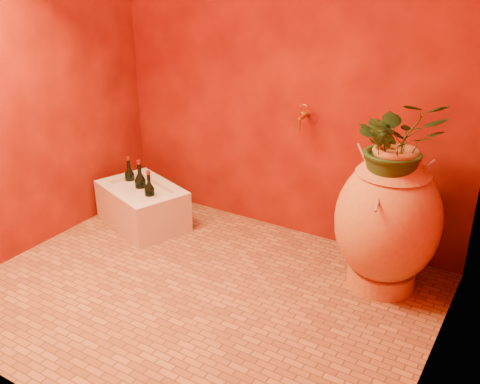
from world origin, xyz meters
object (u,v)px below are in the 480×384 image
Objects in this scene: wall_tap at (303,116)px; wine_bottle_c at (141,189)px; stone_basin at (143,206)px; wine_bottle_a at (130,182)px; amphora at (388,220)px; wine_bottle_b at (150,197)px.

wine_bottle_c is at bearing -157.95° from wall_tap.
wine_bottle_c is 1.24m from wall_tap.
wine_bottle_a reaches higher than stone_basin.
wine_bottle_b is at bearing -173.13° from amphora.
wall_tap is (-0.67, 0.27, 0.44)m from amphora.
wine_bottle_b is 0.13m from wine_bottle_c.
wall_tap reaches higher than amphora.
wine_bottle_a is 0.20m from wine_bottle_c.
wine_bottle_a is at bearing -178.31° from amphora.
stone_basin is 4.69× the size of wall_tap.
stone_basin is at bearing -158.67° from wall_tap.
amphora is 1.73m from stone_basin.
wine_bottle_b is at bearing -152.94° from wall_tap.
wine_bottle_a is at bearing 156.03° from wine_bottle_b.
amphora is 1.88m from wine_bottle_a.
stone_basin is at bearing 122.96° from wine_bottle_c.
wine_bottle_a is 1.01× the size of wine_bottle_b.
wall_tap reaches higher than stone_basin.
amphora reaches higher than wine_bottle_c.
wine_bottle_c is (-1.69, -0.14, -0.14)m from amphora.
amphora is at bearing 4.40° from stone_basin.
wine_bottle_c is (0.01, -0.01, 0.14)m from stone_basin.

